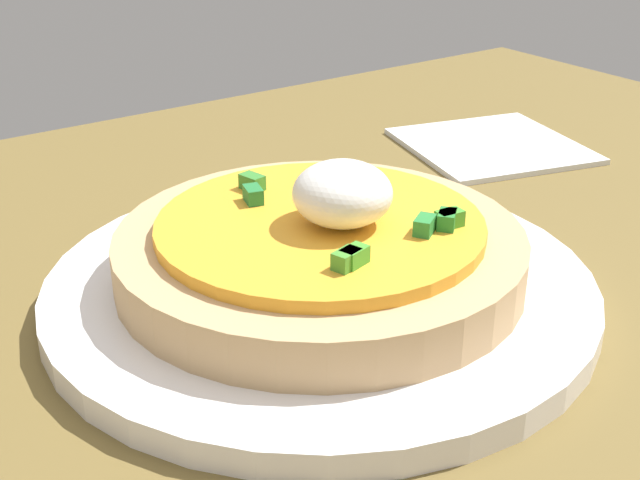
# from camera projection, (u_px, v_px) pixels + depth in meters

# --- Properties ---
(dining_table) EXTENTS (1.14, 0.82, 0.03)m
(dining_table) POSITION_uv_depth(u_px,v_px,m) (255.00, 443.00, 0.35)
(dining_table) COLOR brown
(dining_table) RESTS_ON ground
(plate) EXTENTS (0.27, 0.27, 0.01)m
(plate) POSITION_uv_depth(u_px,v_px,m) (320.00, 288.00, 0.43)
(plate) COLOR white
(plate) RESTS_ON dining_table
(pizza) EXTENTS (0.20, 0.20, 0.06)m
(pizza) POSITION_uv_depth(u_px,v_px,m) (321.00, 247.00, 0.42)
(pizza) COLOR tan
(pizza) RESTS_ON plate
(napkin) EXTENTS (0.15, 0.15, 0.00)m
(napkin) POSITION_uv_depth(u_px,v_px,m) (492.00, 146.00, 0.64)
(napkin) COLOR silver
(napkin) RESTS_ON dining_table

